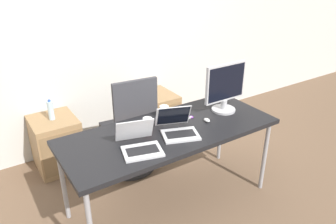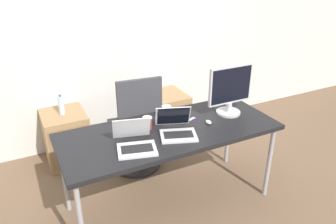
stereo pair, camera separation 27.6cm
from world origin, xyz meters
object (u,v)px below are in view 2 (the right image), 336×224
Objects in this scene: office_chair at (136,134)px; coffee_cup_white at (166,112)px; laptop_right at (135,142)px; cabinet_right at (166,115)px; water_bottle at (61,105)px; monitor at (230,90)px; mouse at (209,122)px; coffee_cup_brown at (147,123)px; laptop_left at (177,129)px; cabinet_left at (66,137)px.

coffee_cup_white is at bearing -72.60° from office_chair.
office_chair is 2.85× the size of laptop_right.
water_bottle is at bearing 179.90° from cabinet_right.
water_bottle is at bearing 129.41° from coffee_cup_white.
office_chair is 0.63m from coffee_cup_white.
laptop_right is at bearing -75.55° from water_bottle.
cabinet_right is at bearing 94.67° from monitor.
monitor is 0.37m from mouse.
mouse is (0.42, -0.72, 0.38)m from office_chair.
laptop_right reaches higher than water_bottle.
laptop_left is at bearing -46.50° from coffee_cup_brown.
laptop_right is 0.82× the size of monitor.
laptop_left is at bearing -174.40° from mouse.
water_bottle is at bearing 104.45° from laptop_right.
mouse is 0.61× the size of coffee_cup_brown.
laptop_left is at bearing 7.28° from laptop_right.
mouse is (-0.28, -0.10, -0.22)m from monitor.
cabinet_left is at bearing -90.00° from water_bottle.
laptop_right is (-0.39, -0.05, 0.00)m from laptop_left.
cabinet_right is at bearing 39.81° from office_chair.
cabinet_left is 0.39m from water_bottle.
water_bottle reaches higher than cabinet_left.
coffee_cup_white is at bearing -50.53° from cabinet_left.
cabinet_right is 8.56× the size of mouse.
laptop_left is 1.04× the size of laptop_right.
office_chair reaches higher than laptop_right.
coffee_cup_brown is (-0.10, -0.56, 0.42)m from office_chair.
laptop_right is 3.48× the size of coffee_cup_brown.
coffee_cup_white reaches higher than water_bottle.
office_chair reaches higher than coffee_cup_brown.
coffee_cup_brown is (0.55, -1.07, 0.15)m from water_bottle.
cabinet_left is at bearing 119.91° from laptop_left.
coffee_cup_brown is (-0.80, 0.06, -0.18)m from monitor.
coffee_cup_white is 1.06× the size of coffee_cup_brown.
office_chair is at bearing 79.85° from coffee_cup_brown.
laptop_left is at bearing -60.09° from cabinet_left.
office_chair is 9.35× the size of coffee_cup_white.
cabinet_left is 1.55m from laptop_left.
coffee_cup_white is at bearing -116.32° from cabinet_right.
laptop_right is 0.32m from coffee_cup_brown.
coffee_cup_white is at bearing 38.66° from laptop_right.
cabinet_left is 1.00× the size of cabinet_right.
cabinet_right is at bearing 54.99° from laptop_right.
cabinet_left is at bearing 104.48° from laptop_right.
cabinet_right is 1.50× the size of laptop_right.
office_chair is at bearing 138.60° from monitor.
monitor is (1.35, -1.13, 0.33)m from water_bottle.
monitor is at bearing -4.09° from coffee_cup_brown.
water_bottle is 3.30× the size of mouse.
cabinet_right is 4.93× the size of coffee_cup_white.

